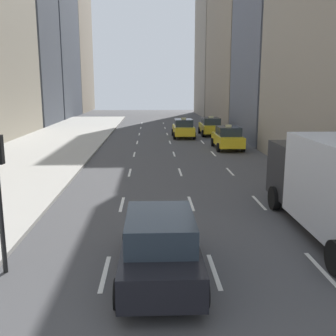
# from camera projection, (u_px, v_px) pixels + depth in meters

# --- Properties ---
(sidewalk_left) EXTENTS (8.00, 66.00, 0.15)m
(sidewalk_left) POSITION_uv_depth(u_px,v_px,m) (40.00, 152.00, 28.28)
(sidewalk_left) COLOR #ADAAA3
(sidewalk_left) RESTS_ON ground
(lane_markings) EXTENTS (5.72, 56.00, 0.01)m
(lane_markings) POSITION_uv_depth(u_px,v_px,m) (177.00, 162.00, 24.78)
(lane_markings) COLOR white
(lane_markings) RESTS_ON ground
(building_row_left) EXTENTS (6.00, 83.74, 37.39)m
(building_row_left) POSITION_uv_depth(u_px,v_px,m) (10.00, 1.00, 41.98)
(building_row_left) COLOR gray
(building_row_left) RESTS_ON ground
(building_row_right) EXTENTS (6.00, 72.47, 35.22)m
(building_row_right) POSITION_uv_depth(u_px,v_px,m) (258.00, 2.00, 39.94)
(building_row_right) COLOR gray
(building_row_right) RESTS_ON ground
(taxi_lead) EXTENTS (2.02, 4.40, 1.87)m
(taxi_lead) POSITION_uv_depth(u_px,v_px,m) (210.00, 126.00, 38.34)
(taxi_lead) COLOR yellow
(taxi_lead) RESTS_ON ground
(taxi_second) EXTENTS (2.02, 4.40, 1.87)m
(taxi_second) POSITION_uv_depth(u_px,v_px,m) (228.00, 138.00, 29.77)
(taxi_second) COLOR yellow
(taxi_second) RESTS_ON ground
(taxi_third) EXTENTS (2.02, 4.40, 1.87)m
(taxi_third) POSITION_uv_depth(u_px,v_px,m) (183.00, 128.00, 36.57)
(taxi_third) COLOR yellow
(taxi_third) RESTS_ON ground
(sedan_black_near) EXTENTS (2.02, 4.47, 1.71)m
(sedan_black_near) POSITION_uv_depth(u_px,v_px,m) (160.00, 245.00, 9.57)
(sedan_black_near) COLOR black
(sedan_black_near) RESTS_ON ground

